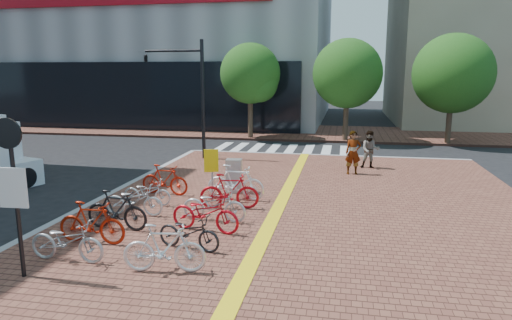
% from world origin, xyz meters
% --- Properties ---
extents(ground, '(120.00, 120.00, 0.00)m').
position_xyz_m(ground, '(0.00, 0.00, 0.00)').
color(ground, black).
rests_on(ground, ground).
extents(kerb_north, '(14.00, 0.25, 0.15)m').
position_xyz_m(kerb_north, '(3.00, 12.00, 0.08)').
color(kerb_north, gray).
rests_on(kerb_north, ground).
extents(far_sidewalk, '(70.00, 8.00, 0.15)m').
position_xyz_m(far_sidewalk, '(0.00, 21.00, 0.07)').
color(far_sidewalk, brown).
rests_on(far_sidewalk, ground).
extents(crosswalk, '(7.50, 4.00, 0.01)m').
position_xyz_m(crosswalk, '(0.50, 14.00, 0.01)').
color(crosswalk, silver).
rests_on(crosswalk, ground).
extents(street_trees, '(16.20, 4.60, 6.35)m').
position_xyz_m(street_trees, '(5.04, 17.45, 4.10)').
color(street_trees, '#38281E').
rests_on(street_trees, far_sidewalk).
extents(bike_0, '(1.80, 0.66, 0.94)m').
position_xyz_m(bike_0, '(-2.02, -2.49, 0.62)').
color(bike_0, '#ACADB1').
rests_on(bike_0, sidewalk).
extents(bike_1, '(1.77, 0.52, 1.06)m').
position_xyz_m(bike_1, '(-2.06, -1.40, 0.68)').
color(bike_1, '#AA210C').
rests_on(bike_1, sidewalk).
extents(bike_2, '(1.81, 0.63, 1.07)m').
position_xyz_m(bike_2, '(-1.94, -0.35, 0.69)').
color(bike_2, black).
rests_on(bike_2, sidewalk).
extents(bike_3, '(1.77, 0.70, 0.92)m').
position_xyz_m(bike_3, '(-2.04, 0.86, 0.61)').
color(bike_3, silver).
rests_on(bike_3, sidewalk).
extents(bike_4, '(1.61, 0.60, 0.84)m').
position_xyz_m(bike_4, '(-2.12, 1.95, 0.57)').
color(bike_4, silver).
rests_on(bike_4, sidewalk).
extents(bike_5, '(1.77, 0.67, 1.04)m').
position_xyz_m(bike_5, '(-2.05, 3.23, 0.67)').
color(bike_5, red).
rests_on(bike_5, sidewalk).
extents(bike_6, '(1.81, 0.75, 1.06)m').
position_xyz_m(bike_6, '(0.32, -2.62, 0.68)').
color(bike_6, silver).
rests_on(bike_6, sidewalk).
extents(bike_7, '(1.69, 0.87, 0.85)m').
position_xyz_m(bike_7, '(0.40, -1.32, 0.57)').
color(bike_7, black).
rests_on(bike_7, sidewalk).
extents(bike_8, '(2.02, 1.00, 1.01)m').
position_xyz_m(bike_8, '(0.41, -0.05, 0.66)').
color(bike_8, red).
rests_on(bike_8, sidewalk).
extents(bike_9, '(1.87, 0.72, 0.97)m').
position_xyz_m(bike_9, '(0.41, 0.81, 0.64)').
color(bike_9, silver).
rests_on(bike_9, sidewalk).
extents(bike_10, '(1.89, 0.80, 1.10)m').
position_xyz_m(bike_10, '(0.53, 2.06, 0.70)').
color(bike_10, '#A90C14').
rests_on(bike_10, sidewalk).
extents(bike_11, '(1.97, 0.68, 1.16)m').
position_xyz_m(bike_11, '(0.48, 3.08, 0.73)').
color(bike_11, white).
rests_on(bike_11, sidewalk).
extents(pedestrian_a, '(0.72, 0.54, 1.79)m').
position_xyz_m(pedestrian_a, '(4.32, 7.74, 1.05)').
color(pedestrian_a, gray).
rests_on(pedestrian_a, sidewalk).
extents(pedestrian_b, '(0.81, 0.63, 1.65)m').
position_xyz_m(pedestrian_b, '(5.07, 9.05, 0.97)').
color(pedestrian_b, '#484A5C').
rests_on(pedestrian_b, sidewalk).
extents(utility_box, '(0.57, 0.44, 1.17)m').
position_xyz_m(utility_box, '(0.20, 4.00, 0.74)').
color(utility_box, '#ADADB2').
rests_on(utility_box, sidewalk).
extents(yellow_sign, '(0.45, 0.18, 1.71)m').
position_xyz_m(yellow_sign, '(-0.23, 2.78, 1.34)').
color(yellow_sign, '#B7B7BC').
rests_on(yellow_sign, sidewalk).
extents(notice_sign, '(0.61, 0.15, 3.29)m').
position_xyz_m(notice_sign, '(-2.47, -3.40, 2.22)').
color(notice_sign, black).
rests_on(notice_sign, sidewalk).
extents(traffic_light_pole, '(3.03, 1.17, 5.65)m').
position_xyz_m(traffic_light_pole, '(-4.06, 9.94, 4.05)').
color(traffic_light_pole, black).
rests_on(traffic_light_pole, sidewalk).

